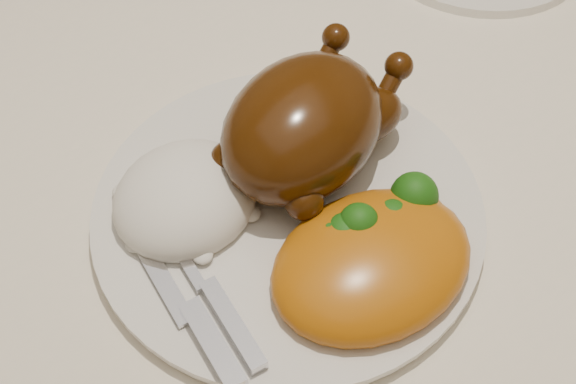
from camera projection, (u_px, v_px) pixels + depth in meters
dining_table at (210, 239)px, 0.71m from camera, size 1.60×0.90×0.76m
tablecloth at (203, 188)px, 0.65m from camera, size 1.73×1.03×0.18m
dinner_plate at (288, 214)px, 0.59m from camera, size 0.36×0.36×0.01m
roast_chicken at (306, 124)px, 0.58m from camera, size 0.19×0.15×0.09m
rice_mound at (185, 199)px, 0.58m from camera, size 0.13×0.12×0.06m
mac_and_cheese at (376, 254)px, 0.54m from camera, size 0.15×0.12×0.06m
cutlery at (202, 309)px, 0.53m from camera, size 0.04×0.17×0.01m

